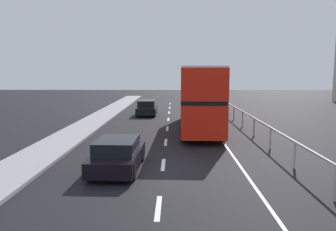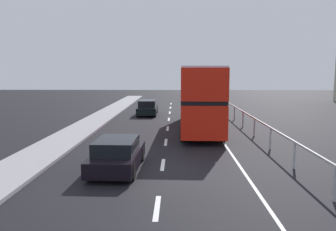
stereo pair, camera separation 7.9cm
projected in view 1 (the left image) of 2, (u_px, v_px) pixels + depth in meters
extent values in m
cube|color=black|center=(163.00, 171.00, 13.66)|extent=(75.79, 120.00, 0.10)
cube|color=#959298|center=(20.00, 167.00, 13.75)|extent=(2.34, 80.00, 0.14)
cube|color=silver|center=(158.00, 208.00, 9.82)|extent=(0.16, 1.86, 0.01)
cube|color=silver|center=(163.00, 165.00, 14.38)|extent=(0.16, 1.86, 0.01)
cube|color=silver|center=(166.00, 142.00, 18.94)|extent=(0.16, 1.86, 0.01)
cube|color=silver|center=(167.00, 128.00, 23.51)|extent=(0.16, 1.86, 0.01)
cube|color=silver|center=(168.00, 119.00, 28.07)|extent=(0.16, 1.86, 0.01)
cube|color=silver|center=(169.00, 113.00, 32.63)|extent=(0.16, 1.86, 0.01)
cube|color=silver|center=(170.00, 108.00, 37.19)|extent=(0.16, 1.86, 0.01)
cube|color=silver|center=(170.00, 104.00, 41.75)|extent=(0.16, 1.86, 0.01)
cube|color=silver|center=(215.00, 131.00, 22.52)|extent=(0.12, 46.00, 0.01)
cube|color=#AEAEAE|center=(248.00, 115.00, 22.34)|extent=(0.08, 42.00, 0.08)
cylinder|color=#AEAEAE|center=(336.00, 184.00, 10.27)|extent=(0.10, 0.10, 1.11)
cylinder|color=#AEAEAE|center=(295.00, 155.00, 13.74)|extent=(0.10, 0.10, 1.11)
cylinder|color=#AEAEAE|center=(270.00, 138.00, 17.21)|extent=(0.10, 0.10, 1.11)
cylinder|color=#AEAEAE|center=(254.00, 127.00, 20.68)|extent=(0.10, 0.10, 1.11)
cylinder|color=#AEAEAE|center=(243.00, 119.00, 24.15)|extent=(0.10, 0.10, 1.11)
cylinder|color=#AEAEAE|center=(234.00, 113.00, 27.62)|extent=(0.10, 0.10, 1.11)
cylinder|color=#AEAEAE|center=(227.00, 109.00, 31.08)|extent=(0.10, 0.10, 1.11)
cylinder|color=#AEAEAE|center=(222.00, 105.00, 34.55)|extent=(0.10, 0.10, 1.11)
cylinder|color=#AEAEAE|center=(217.00, 102.00, 38.02)|extent=(0.10, 0.10, 1.11)
cylinder|color=#AEAEAE|center=(214.00, 99.00, 41.49)|extent=(0.10, 0.10, 1.11)
cube|color=red|center=(200.00, 111.00, 23.03)|extent=(2.86, 11.31, 1.85)
cube|color=black|center=(200.00, 96.00, 22.89)|extent=(2.87, 10.86, 0.24)
cube|color=red|center=(200.00, 82.00, 22.76)|extent=(2.86, 11.31, 1.76)
cube|color=silver|center=(200.00, 68.00, 22.64)|extent=(2.80, 11.09, 0.10)
cube|color=black|center=(197.00, 102.00, 28.56)|extent=(2.25, 0.11, 1.29)
cube|color=yellow|center=(197.00, 74.00, 28.25)|extent=(1.50, 0.09, 0.28)
cylinder|color=black|center=(183.00, 114.00, 27.37)|extent=(0.31, 1.01, 1.00)
cylinder|color=black|center=(211.00, 115.00, 27.25)|extent=(0.31, 1.01, 1.00)
cylinder|color=black|center=(183.00, 133.00, 19.21)|extent=(0.31, 1.01, 1.00)
cylinder|color=black|center=(223.00, 133.00, 19.10)|extent=(0.31, 1.01, 1.00)
cube|color=black|center=(118.00, 158.00, 13.63)|extent=(1.89, 4.12, 0.60)
cube|color=black|center=(117.00, 145.00, 13.35)|extent=(1.62, 2.28, 0.53)
cube|color=red|center=(85.00, 168.00, 11.66)|extent=(0.16, 0.06, 0.12)
cube|color=red|center=(129.00, 169.00, 11.59)|extent=(0.16, 0.06, 0.12)
cylinder|color=black|center=(106.00, 154.00, 15.01)|extent=(0.22, 0.65, 0.64)
cylinder|color=black|center=(142.00, 154.00, 14.93)|extent=(0.22, 0.65, 0.64)
cylinder|color=black|center=(90.00, 171.00, 12.36)|extent=(0.22, 0.65, 0.64)
cylinder|color=black|center=(133.00, 172.00, 12.29)|extent=(0.22, 0.65, 0.64)
cube|color=black|center=(147.00, 110.00, 31.00)|extent=(1.76, 4.44, 0.61)
cube|color=black|center=(147.00, 103.00, 30.71)|extent=(1.54, 2.45, 0.59)
cube|color=red|center=(136.00, 111.00, 28.83)|extent=(0.16, 0.06, 0.12)
cube|color=red|center=(154.00, 111.00, 28.81)|extent=(0.16, 0.06, 0.12)
cylinder|color=black|center=(140.00, 109.00, 32.53)|extent=(0.21, 0.64, 0.64)
cylinder|color=black|center=(156.00, 109.00, 32.52)|extent=(0.21, 0.64, 0.64)
cylinder|color=black|center=(137.00, 113.00, 29.53)|extent=(0.21, 0.64, 0.64)
cylinder|color=black|center=(155.00, 113.00, 29.52)|extent=(0.21, 0.64, 0.64)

